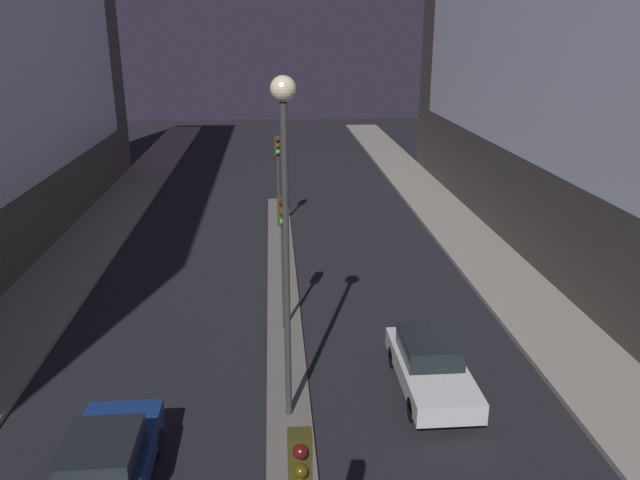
# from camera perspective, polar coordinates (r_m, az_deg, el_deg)

# --- Properties ---
(median_strip) EXTENTS (1.16, 30.36, 0.12)m
(median_strip) POSITION_cam_1_polar(r_m,az_deg,el_deg) (22.52, -3.34, -6.36)
(median_strip) COLOR #66605B
(median_strip) RESTS_ON ground
(traffic_light_mid) EXTENTS (0.32, 0.42, 4.52)m
(traffic_light_mid) POSITION_cam_1_polar(r_m,az_deg,el_deg) (19.80, -3.42, 0.57)
(traffic_light_mid) COLOR #383838
(traffic_light_mid) RESTS_ON median_strip
(traffic_light_far) EXTENTS (0.32, 0.42, 4.52)m
(traffic_light_far) POSITION_cam_1_polar(r_m,az_deg,el_deg) (31.04, -3.86, 7.26)
(traffic_light_far) COLOR #383838
(traffic_light_far) RESTS_ON median_strip
(street_lamp) EXTENTS (0.58, 0.58, 8.54)m
(street_lamp) POSITION_cam_1_polar(r_m,az_deg,el_deg) (14.33, -3.23, 4.89)
(street_lamp) COLOR #383838
(street_lamp) RESTS_ON median_strip
(car_left_lane) EXTENTS (1.78, 4.06, 1.57)m
(car_left_lane) POSITION_cam_1_polar(r_m,az_deg,el_deg) (14.88, -18.97, -18.83)
(car_left_lane) COLOR navy
(car_left_lane) RESTS_ON ground
(car_right_lane) EXTENTS (1.78, 4.37, 1.48)m
(car_right_lane) POSITION_cam_1_polar(r_m,az_deg,el_deg) (17.94, 10.07, -11.19)
(car_right_lane) COLOR silver
(car_right_lane) RESTS_ON ground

